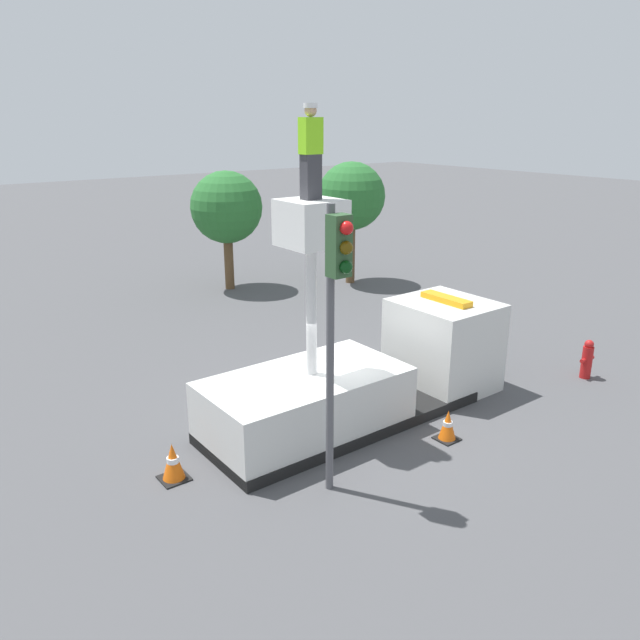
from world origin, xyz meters
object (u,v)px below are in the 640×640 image
Objects in this scene: traffic_cone_rear at (173,462)px; tree_left_bg at (226,208)px; bucket_truck at (366,376)px; fire_hydrant at (587,359)px; traffic_light_pole at (336,297)px; tree_right_bg at (351,197)px; worker at (311,152)px; traffic_cone_curbside at (448,426)px.

traffic_cone_rear is 0.16× the size of tree_left_bg.
bucket_truck is 6.25m from fire_hydrant.
traffic_light_pole reaches higher than tree_right_bg.
worker is 2.36× the size of traffic_cone_rear.
traffic_cone_curbside is at bearing -21.57° from traffic_cone_rear.
fire_hydrant is 10.78m from traffic_cone_rear.
bucket_truck is 12.07m from tree_left_bg.
traffic_cone_rear is 15.48m from tree_right_bg.
worker reaches higher than tree_left_bg.
tree_right_bg is at bearing 59.09° from traffic_cone_curbside.
tree_right_bg is at bearing 49.10° from traffic_light_pole.
tree_left_bg reaches higher than traffic_cone_curbside.
traffic_light_pole reaches higher than traffic_cone_curbside.
bucket_truck is 10.04× the size of traffic_cone_rear.
tree_left_bg reaches higher than traffic_cone_rear.
bucket_truck is 1.54× the size of tree_right_bg.
tree_right_bg is (4.41, -2.14, 0.30)m from tree_left_bg.
tree_left_bg is (2.94, 11.49, 2.24)m from bucket_truck.
traffic_light_pole is 4.99× the size of fire_hydrant.
traffic_light_pole is 4.49m from traffic_cone_rear.
bucket_truck is 2.14m from traffic_cone_curbside.
traffic_cone_rear is at bearing -142.40° from tree_right_bg.
fire_hydrant is at bearing -10.80° from traffic_cone_rear.
fire_hydrant is (7.44, -1.92, -5.35)m from worker.
worker reaches higher than fire_hydrant.
tree_left_bg is 0.94× the size of tree_right_bg.
tree_left_bg is at bearing 80.02° from traffic_cone_curbside.
bucket_truck reaches higher than fire_hydrant.
traffic_cone_rear is 5.63m from traffic_cone_curbside.
traffic_light_pole is 4.56m from traffic_cone_curbside.
bucket_truck reaches higher than tree_right_bg.
fire_hydrant is 14.00m from tree_left_bg.
fire_hydrant is 5.36m from traffic_cone_curbside.
traffic_light_pole reaches higher than tree_left_bg.
worker is at bearing 136.64° from traffic_cone_curbside.
worker is at bearing -133.46° from tree_right_bg.
traffic_light_pole is at bearing -111.97° from tree_left_bg.
fire_hydrant is 1.55× the size of traffic_cone_curbside.
traffic_cone_rear is at bearing 178.17° from worker.
traffic_cone_curbside is at bearing -99.98° from tree_left_bg.
worker is 12.61m from tree_left_bg.
worker is 3.15m from traffic_light_pole.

